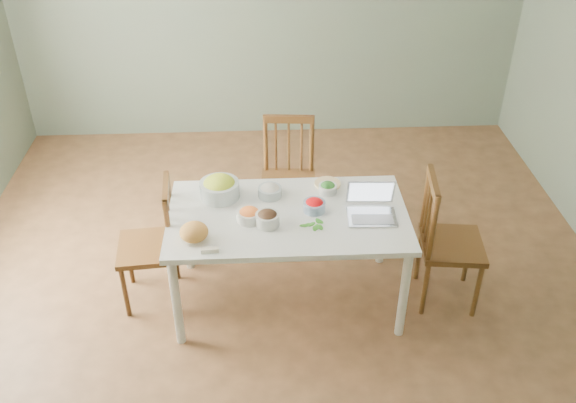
{
  "coord_description": "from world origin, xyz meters",
  "views": [
    {
      "loc": [
        -0.11,
        -3.56,
        3.16
      ],
      "look_at": [
        0.05,
        -0.15,
        0.85
      ],
      "focal_mm": 39.12,
      "sensor_mm": 36.0,
      "label": 1
    }
  ],
  "objects_px": {
    "chair_far": "(288,181)",
    "bread_boule": "(194,232)",
    "bowl_squash": "(219,187)",
    "laptop": "(373,205)",
    "chair_left": "(147,245)",
    "dining_table": "(288,258)",
    "chair_right": "(453,242)"
  },
  "relations": [
    {
      "from": "chair_far",
      "to": "bread_boule",
      "type": "xyz_separation_m",
      "value": [
        -0.64,
        -1.08,
        0.32
      ]
    },
    {
      "from": "bread_boule",
      "to": "bowl_squash",
      "type": "height_order",
      "value": "bowl_squash"
    },
    {
      "from": "bread_boule",
      "to": "laptop",
      "type": "xyz_separation_m",
      "value": [
        1.15,
        0.17,
        0.05
      ]
    },
    {
      "from": "chair_left",
      "to": "bowl_squash",
      "type": "xyz_separation_m",
      "value": [
        0.52,
        0.16,
        0.36
      ]
    },
    {
      "from": "dining_table",
      "to": "chair_left",
      "type": "relative_size",
      "value": 1.69
    },
    {
      "from": "bowl_squash",
      "to": "laptop",
      "type": "xyz_separation_m",
      "value": [
        1.01,
        -0.31,
        0.03
      ]
    },
    {
      "from": "chair_far",
      "to": "dining_table",
      "type": "bearing_deg",
      "value": -88.44
    },
    {
      "from": "bowl_squash",
      "to": "bread_boule",
      "type": "bearing_deg",
      "value": -106.28
    },
    {
      "from": "chair_left",
      "to": "bowl_squash",
      "type": "relative_size",
      "value": 3.46
    },
    {
      "from": "dining_table",
      "to": "chair_right",
      "type": "relative_size",
      "value": 1.6
    },
    {
      "from": "chair_far",
      "to": "bread_boule",
      "type": "distance_m",
      "value": 1.29
    },
    {
      "from": "bread_boule",
      "to": "chair_right",
      "type": "bearing_deg",
      "value": 7.04
    },
    {
      "from": "laptop",
      "to": "chair_right",
      "type": "bearing_deg",
      "value": 6.78
    },
    {
      "from": "dining_table",
      "to": "chair_far",
      "type": "distance_m",
      "value": 0.84
    },
    {
      "from": "chair_left",
      "to": "laptop",
      "type": "relative_size",
      "value": 2.96
    },
    {
      "from": "chair_right",
      "to": "bread_boule",
      "type": "bearing_deg",
      "value": 103.53
    },
    {
      "from": "chair_far",
      "to": "laptop",
      "type": "distance_m",
      "value": 1.1
    },
    {
      "from": "bowl_squash",
      "to": "chair_left",
      "type": "bearing_deg",
      "value": -162.73
    },
    {
      "from": "dining_table",
      "to": "bread_boule",
      "type": "height_order",
      "value": "bread_boule"
    },
    {
      "from": "dining_table",
      "to": "laptop",
      "type": "xyz_separation_m",
      "value": [
        0.55,
        -0.08,
        0.48
      ]
    },
    {
      "from": "chair_far",
      "to": "laptop",
      "type": "bearing_deg",
      "value": -56.2
    },
    {
      "from": "dining_table",
      "to": "laptop",
      "type": "distance_m",
      "value": 0.74
    },
    {
      "from": "chair_right",
      "to": "laptop",
      "type": "xyz_separation_m",
      "value": [
        -0.59,
        -0.04,
        0.36
      ]
    },
    {
      "from": "dining_table",
      "to": "laptop",
      "type": "bearing_deg",
      "value": -7.95
    },
    {
      "from": "bread_boule",
      "to": "bowl_squash",
      "type": "relative_size",
      "value": 0.66
    },
    {
      "from": "chair_far",
      "to": "chair_right",
      "type": "distance_m",
      "value": 1.4
    },
    {
      "from": "dining_table",
      "to": "bowl_squash",
      "type": "height_order",
      "value": "bowl_squash"
    },
    {
      "from": "chair_left",
      "to": "laptop",
      "type": "height_order",
      "value": "laptop"
    },
    {
      "from": "chair_right",
      "to": "bread_boule",
      "type": "distance_m",
      "value": 1.78
    },
    {
      "from": "chair_left",
      "to": "chair_right",
      "type": "xyz_separation_m",
      "value": [
        2.12,
        -0.1,
        0.03
      ]
    },
    {
      "from": "bowl_squash",
      "to": "chair_far",
      "type": "bearing_deg",
      "value": 49.9
    },
    {
      "from": "bread_boule",
      "to": "bowl_squash",
      "type": "distance_m",
      "value": 0.5
    }
  ]
}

